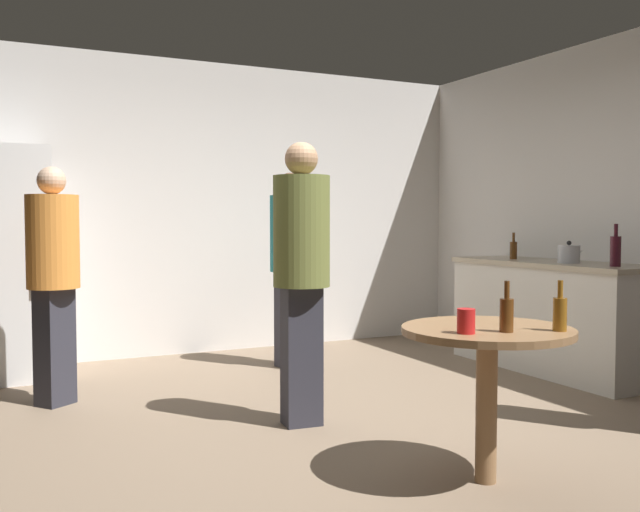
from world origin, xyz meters
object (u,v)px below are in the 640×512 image
(foreground_table, at_px, (487,349))
(plastic_cup_red, at_px, (466,321))
(beer_bottle_on_counter, at_px, (513,249))
(refrigerator, at_px, (1,264))
(person_in_teal_shirt, at_px, (290,254))
(kettle, at_px, (569,254))
(person_in_olive_shirt, at_px, (301,260))
(beer_bottle_amber, at_px, (560,313))
(beer_bottle_brown, at_px, (507,313))
(wine_bottle_on_counter, at_px, (616,250))
(person_in_orange_shirt, at_px, (53,267))

(foreground_table, xyz_separation_m, plastic_cup_red, (-0.20, -0.10, 0.16))
(beer_bottle_on_counter, bearing_deg, refrigerator, 162.94)
(plastic_cup_red, distance_m, person_in_teal_shirt, 2.94)
(kettle, distance_m, plastic_cup_red, 2.75)
(kettle, xyz_separation_m, person_in_olive_shirt, (-2.43, -0.27, 0.02))
(kettle, xyz_separation_m, person_in_teal_shirt, (-1.82, 1.31, -0.02))
(person_in_olive_shirt, bearing_deg, beer_bottle_amber, 28.38)
(kettle, height_order, beer_bottle_brown, kettle)
(wine_bottle_on_counter, relative_size, person_in_teal_shirt, 0.19)
(beer_bottle_on_counter, height_order, person_in_orange_shirt, person_in_orange_shirt)
(plastic_cup_red, relative_size, person_in_orange_shirt, 0.07)
(refrigerator, distance_m, plastic_cup_red, 3.88)
(refrigerator, xyz_separation_m, beer_bottle_amber, (2.20, -3.58, -0.08))
(beer_bottle_on_counter, height_order, beer_bottle_brown, beer_bottle_on_counter)
(foreground_table, bearing_deg, beer_bottle_amber, -46.62)
(wine_bottle_on_counter, distance_m, beer_bottle_on_counter, 1.09)
(beer_bottle_on_counter, bearing_deg, beer_bottle_amber, -127.53)
(kettle, xyz_separation_m, foreground_table, (-2.03, -1.49, -0.34))
(person_in_olive_shirt, bearing_deg, foreground_table, 23.41)
(beer_bottle_on_counter, xyz_separation_m, beer_bottle_brown, (-2.04, -2.27, -0.17))
(foreground_table, xyz_separation_m, person_in_orange_shirt, (-1.69, 2.36, 0.30))
(wine_bottle_on_counter, distance_m, person_in_teal_shirt, 2.52)
(beer_bottle_amber, xyz_separation_m, person_in_olive_shirt, (-0.62, 1.46, 0.18))
(refrigerator, height_order, beer_bottle_amber, refrigerator)
(wine_bottle_on_counter, bearing_deg, plastic_cup_red, -152.94)
(refrigerator, distance_m, beer_bottle_amber, 4.20)
(kettle, relative_size, person_in_olive_shirt, 0.14)
(foreground_table, distance_m, person_in_olive_shirt, 1.34)
(beer_bottle_brown, xyz_separation_m, person_in_teal_shirt, (0.23, 2.95, 0.14))
(foreground_table, distance_m, beer_bottle_amber, 0.37)
(refrigerator, xyz_separation_m, person_in_orange_shirt, (0.29, -0.98, 0.03))
(refrigerator, relative_size, wine_bottle_on_counter, 5.81)
(kettle, relative_size, beer_bottle_brown, 1.06)
(beer_bottle_on_counter, bearing_deg, person_in_orange_shirt, 176.21)
(kettle, xyz_separation_m, wine_bottle_on_counter, (-0.02, -0.46, 0.05))
(beer_bottle_brown, bearing_deg, beer_bottle_on_counter, 48.01)
(beer_bottle_brown, height_order, person_in_olive_shirt, person_in_olive_shirt)
(person_in_olive_shirt, bearing_deg, beer_bottle_on_counter, 115.70)
(wine_bottle_on_counter, xyz_separation_m, beer_bottle_amber, (-1.80, -1.26, -0.20))
(refrigerator, bearing_deg, wine_bottle_on_counter, -30.11)
(beer_bottle_amber, xyz_separation_m, person_in_orange_shirt, (-1.91, 2.60, 0.11))
(beer_bottle_on_counter, xyz_separation_m, beer_bottle_amber, (-1.81, -2.35, -0.17))
(beer_bottle_amber, bearing_deg, person_in_teal_shirt, 90.09)
(kettle, relative_size, plastic_cup_red, 2.22)
(refrigerator, height_order, foreground_table, refrigerator)
(refrigerator, height_order, person_in_teal_shirt, refrigerator)
(wine_bottle_on_counter, distance_m, beer_bottle_brown, 2.36)
(beer_bottle_amber, bearing_deg, kettle, 43.53)
(plastic_cup_red, relative_size, person_in_teal_shirt, 0.07)
(person_in_olive_shirt, distance_m, person_in_orange_shirt, 1.73)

